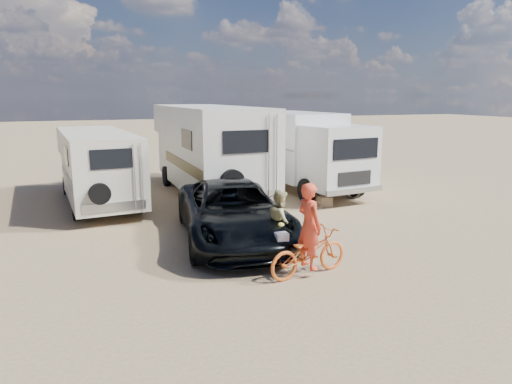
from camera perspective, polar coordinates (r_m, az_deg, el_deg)
name	(u,v)px	position (r m, az deg, el deg)	size (l,w,h in m)	color
ground	(299,250)	(12.09, 5.36, -7.22)	(140.00, 140.00, 0.00)	#9B815C
rv_main	(209,151)	(18.47, -5.89, 5.05)	(2.75, 8.41, 3.54)	silver
rv_left	(97,168)	(17.93, -19.08, 2.83)	(2.24, 7.10, 2.65)	beige
box_truck	(305,152)	(19.31, 6.07, 4.90)	(2.58, 6.62, 3.24)	silver
dark_suv	(233,212)	(12.63, -2.89, -2.54)	(2.67, 5.79, 1.61)	black
bike_man	(309,252)	(10.36, 6.54, -7.45)	(0.70, 2.02, 1.06)	#DE5D1C
bike_woman	(280,239)	(11.31, 3.04, -5.82)	(0.48, 1.69, 1.02)	silver
rider_man	(309,234)	(10.22, 6.60, -5.15)	(0.70, 0.46, 1.93)	#ED4328
rider_woman	(280,229)	(11.23, 3.06, -4.55)	(0.75, 0.58, 1.54)	tan
bike_parked	(337,186)	(18.23, 10.05, 0.68)	(0.61, 1.76, 0.92)	#282B28
cooler	(258,227)	(13.26, 0.28, -4.32)	(0.61, 0.45, 0.49)	#294689
crate	(325,202)	(16.83, 8.51, -1.19)	(0.44, 0.44, 0.36)	#7D6348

